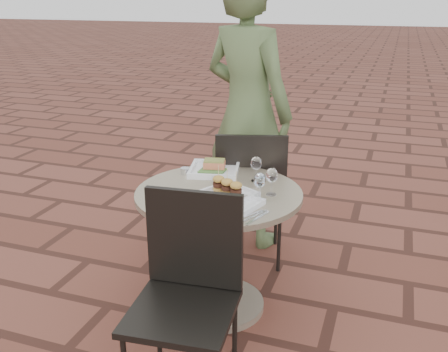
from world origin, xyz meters
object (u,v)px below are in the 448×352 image
(chair_far, at_px, (251,188))
(plate_salmon, at_px, (214,169))
(chair_near, at_px, (188,280))
(cafe_table, at_px, (219,232))
(diner, at_px, (248,112))
(plate_sliders, at_px, (227,191))
(plate_tuna, at_px, (234,203))

(chair_far, bearing_deg, plate_salmon, 44.41)
(chair_near, bearing_deg, plate_salmon, 97.40)
(cafe_table, distance_m, diner, 1.05)
(cafe_table, xyz_separation_m, chair_far, (0.02, 0.55, 0.07))
(diner, bearing_deg, chair_near, 118.57)
(chair_far, height_order, plate_sliders, chair_far)
(chair_far, distance_m, chair_near, 1.16)
(cafe_table, relative_size, plate_sliders, 2.70)
(cafe_table, bearing_deg, chair_near, -82.92)
(diner, relative_size, plate_salmon, 5.62)
(diner, xyz_separation_m, plate_tuna, (0.26, -1.09, -0.22))
(chair_near, bearing_deg, plate_tuna, 76.35)
(diner, distance_m, plate_tuna, 1.14)
(plate_sliders, relative_size, plate_tuna, 1.14)
(chair_far, distance_m, plate_salmon, 0.37)
(cafe_table, distance_m, plate_tuna, 0.34)
(plate_salmon, bearing_deg, chair_far, 60.86)
(chair_near, distance_m, plate_salmon, 0.93)
(cafe_table, relative_size, plate_tuna, 3.07)
(chair_near, bearing_deg, cafe_table, 91.56)
(diner, relative_size, plate_sliders, 5.76)
(chair_near, distance_m, plate_tuna, 0.49)
(diner, bearing_deg, plate_salmon, 110.53)
(plate_sliders, height_order, plate_tuna, plate_sliders)
(diner, height_order, plate_tuna, diner)
(diner, bearing_deg, plate_sliders, 122.14)
(chair_far, height_order, plate_salmon, chair_far)
(cafe_table, relative_size, plate_salmon, 2.63)
(plate_salmon, distance_m, plate_tuna, 0.52)
(chair_far, bearing_deg, diner, -86.13)
(plate_sliders, bearing_deg, chair_far, 94.53)
(plate_salmon, xyz_separation_m, plate_tuna, (0.27, -0.44, -0.01))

